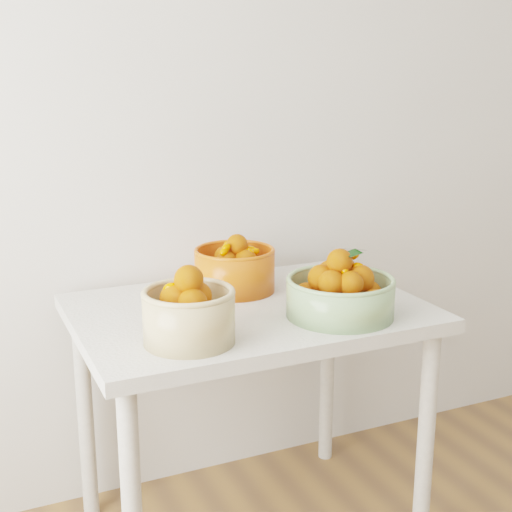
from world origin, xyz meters
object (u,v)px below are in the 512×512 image
object	(u,v)px
bowl_cream	(189,313)
bowl_orange	(235,268)
table	(249,337)
bowl_green	(341,293)

from	to	relation	value
bowl_cream	bowl_orange	world-z (taller)	bowl_cream
table	bowl_cream	distance (m)	0.36
bowl_cream	bowl_green	bearing A→B (deg)	1.77
bowl_green	bowl_cream	bearing A→B (deg)	-178.23
table	bowl_orange	distance (m)	0.23
bowl_green	bowl_orange	bearing A→B (deg)	117.60
table	bowl_orange	size ratio (longest dim) A/B	3.59
table	bowl_orange	world-z (taller)	bowl_orange
table	bowl_cream	xyz separation A→B (m)	(-0.25, -0.19, 0.17)
bowl_orange	table	bearing A→B (deg)	-98.22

